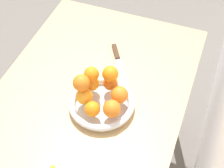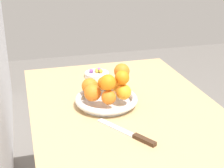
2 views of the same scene
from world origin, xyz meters
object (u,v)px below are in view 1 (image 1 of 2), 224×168
at_px(orange_3, 92,83).
at_px(orange_8, 92,73).
at_px(orange_7, 110,74).
at_px(orange_4, 84,96).
at_px(orange_2, 110,83).
at_px(orange_0, 112,109).
at_px(orange_1, 119,95).
at_px(dining_table, 90,108).
at_px(fruit_bowl, 102,104).
at_px(orange_6, 82,83).
at_px(candy_ball_0, 53,167).
at_px(knife, 118,62).
at_px(orange_5, 92,109).

height_order(orange_3, orange_8, orange_8).
bearing_deg(orange_3, orange_7, 106.77).
bearing_deg(orange_4, orange_2, 144.62).
relative_size(orange_3, orange_7, 1.01).
relative_size(orange_0, orange_7, 1.09).
height_order(orange_1, orange_7, orange_7).
relative_size(dining_table, fruit_bowl, 4.29).
xyz_separation_m(fruit_bowl, orange_2, (-0.07, 0.01, 0.05)).
bearing_deg(orange_8, orange_7, 109.69).
xyz_separation_m(dining_table, orange_2, (-0.03, 0.08, 0.16)).
xyz_separation_m(dining_table, orange_4, (0.06, 0.01, 0.16)).
distance_m(dining_table, orange_2, 0.18).
xyz_separation_m(orange_4, orange_6, (-0.01, -0.01, 0.06)).
bearing_deg(orange_6, orange_0, 77.77).
bearing_deg(fruit_bowl, orange_4, -67.47).
bearing_deg(orange_1, orange_0, -3.15).
xyz_separation_m(orange_1, candy_ball_0, (0.34, -0.12, -0.04)).
xyz_separation_m(orange_1, orange_2, (-0.05, -0.05, -0.00)).
bearing_deg(orange_7, orange_8, -70.31).
bearing_deg(orange_7, orange_4, -37.81).
relative_size(fruit_bowl, orange_2, 4.42).
relative_size(dining_table, orange_6, 17.21).
distance_m(orange_2, orange_6, 0.14).
relative_size(orange_2, orange_7, 0.94).
xyz_separation_m(orange_7, candy_ball_0, (0.38, -0.06, -0.10)).
relative_size(fruit_bowl, orange_8, 4.45).
bearing_deg(fruit_bowl, orange_1, 112.53).
height_order(orange_7, orange_8, same).
bearing_deg(dining_table, orange_7, 108.68).
xyz_separation_m(dining_table, candy_ball_0, (0.35, 0.02, 0.12)).
xyz_separation_m(orange_4, knife, (-0.28, 0.04, -0.07)).
height_order(orange_4, candy_ball_0, orange_4).
relative_size(orange_4, orange_6, 1.00).
bearing_deg(orange_7, orange_3, -73.23).
height_order(orange_1, orange_3, orange_1).
height_order(orange_1, orange_4, orange_1).
relative_size(dining_table, orange_5, 18.77).
bearing_deg(fruit_bowl, knife, -175.34).
distance_m(fruit_bowl, orange_5, 0.08).
relative_size(orange_1, knife, 0.29).
xyz_separation_m(orange_1, knife, (-0.23, -0.08, -0.07)).
bearing_deg(orange_0, fruit_bowl, -127.47).
height_order(orange_0, orange_3, orange_0).
relative_size(orange_8, knife, 0.25).
distance_m(orange_2, orange_4, 0.12).
bearing_deg(orange_4, orange_1, 112.53).
distance_m(orange_5, orange_7, 0.15).
height_order(dining_table, knife, knife).
distance_m(dining_table, orange_0, 0.22).
bearing_deg(knife, candy_ball_0, -3.27).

